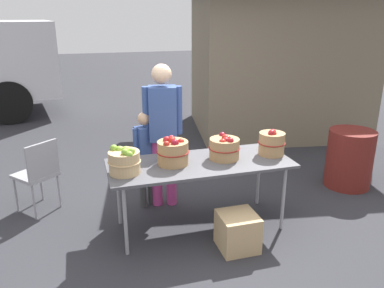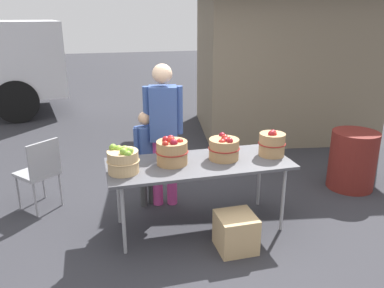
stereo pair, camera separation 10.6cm
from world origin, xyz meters
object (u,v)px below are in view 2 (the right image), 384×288
(market_table, at_px, (199,166))
(apple_basket_red_0, at_px, (172,152))
(produce_crate, at_px, (236,232))
(apple_basket_green_0, at_px, (123,161))
(vendor_adult, at_px, (163,125))
(apple_basket_red_2, at_px, (272,144))
(child_customer, at_px, (146,152))
(folding_chair, at_px, (40,169))
(trash_barrel, at_px, (353,160))
(apple_basket_red_1, at_px, (224,148))

(market_table, bearing_deg, apple_basket_red_0, 173.96)
(market_table, height_order, produce_crate, market_table)
(apple_basket_green_0, height_order, vendor_adult, vendor_adult)
(market_table, xyz_separation_m, apple_basket_red_2, (0.81, -0.01, 0.18))
(child_customer, distance_m, folding_chair, 1.24)
(folding_chair, relative_size, trash_barrel, 1.11)
(apple_basket_red_0, xyz_separation_m, vendor_adult, (0.03, 0.58, 0.11))
(market_table, distance_m, trash_barrel, 2.29)
(apple_basket_green_0, distance_m, apple_basket_red_2, 1.59)
(apple_basket_red_2, distance_m, folding_chair, 2.65)
(apple_basket_red_0, relative_size, child_customer, 0.29)
(apple_basket_green_0, xyz_separation_m, trash_barrel, (3.00, 0.51, -0.49))
(apple_basket_red_2, xyz_separation_m, vendor_adult, (-1.07, 0.62, 0.11))
(child_customer, height_order, trash_barrel, child_customer)
(apple_basket_green_0, relative_size, produce_crate, 0.87)
(apple_basket_red_2, bearing_deg, vendor_adult, 149.96)
(child_customer, bearing_deg, apple_basket_red_2, 130.02)
(child_customer, bearing_deg, trash_barrel, 152.83)
(apple_basket_red_1, height_order, vendor_adult, vendor_adult)
(apple_basket_green_0, distance_m, produce_crate, 1.30)
(apple_basket_green_0, xyz_separation_m, child_customer, (0.32, 0.71, -0.19))
(apple_basket_red_1, bearing_deg, apple_basket_green_0, -174.94)
(folding_chair, height_order, trash_barrel, folding_chair)
(market_table, bearing_deg, folding_chair, 152.91)
(apple_basket_green_0, height_order, apple_basket_red_0, apple_basket_red_0)
(apple_basket_red_1, xyz_separation_m, vendor_adult, (-0.53, 0.59, 0.12))
(market_table, height_order, folding_chair, folding_chair)
(folding_chair, bearing_deg, vendor_adult, 130.07)
(child_customer, bearing_deg, apple_basket_red_0, 83.44)
(apple_basket_red_0, height_order, apple_basket_red_1, apple_basket_red_0)
(market_table, distance_m, apple_basket_green_0, 0.80)
(produce_crate, bearing_deg, apple_basket_red_1, 85.18)
(folding_chair, xyz_separation_m, produce_crate, (1.90, -1.36, -0.33))
(apple_basket_red_0, relative_size, apple_basket_red_1, 1.00)
(apple_basket_green_0, bearing_deg, apple_basket_red_1, 5.06)
(apple_basket_green_0, height_order, child_customer, child_customer)
(apple_basket_red_2, distance_m, produce_crate, 1.04)
(vendor_adult, bearing_deg, apple_basket_green_0, 62.58)
(apple_basket_red_1, height_order, apple_basket_red_2, apple_basket_red_2)
(apple_basket_red_1, bearing_deg, vendor_adult, 132.20)
(market_table, distance_m, apple_basket_red_0, 0.33)
(apple_basket_red_0, height_order, child_customer, child_customer)
(apple_basket_green_0, height_order, apple_basket_red_1, apple_basket_green_0)
(apple_basket_red_0, bearing_deg, produce_crate, -46.07)
(apple_basket_green_0, xyz_separation_m, vendor_adult, (0.53, 0.68, 0.12))
(apple_basket_red_2, xyz_separation_m, child_customer, (-1.27, 0.65, -0.20))
(apple_basket_green_0, distance_m, apple_basket_red_0, 0.51)
(apple_basket_red_1, bearing_deg, produce_crate, -94.82)
(folding_chair, distance_m, produce_crate, 2.36)
(child_customer, relative_size, folding_chair, 1.35)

